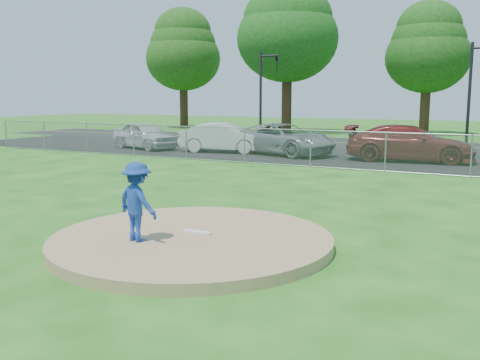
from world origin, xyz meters
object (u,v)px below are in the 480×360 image
at_px(tree_center, 428,47).
at_px(parked_car_darkred, 409,143).
at_px(pitcher, 137,202).
at_px(parked_car_silver, 145,135).
at_px(tree_left, 288,26).
at_px(traffic_signal_left, 264,88).
at_px(tree_far_left, 183,49).
at_px(parked_car_white, 224,138).
at_px(parked_car_gray, 283,139).
at_px(traffic_cone, 248,148).

height_order(tree_center, parked_car_darkred, tree_center).
relative_size(tree_center, pitcher, 6.71).
relative_size(tree_center, parked_car_silver, 2.28).
xyz_separation_m(tree_left, traffic_signal_left, (2.24, -9.00, -4.88)).
xyz_separation_m(tree_center, parked_car_silver, (-11.72, -18.90, -5.72)).
bearing_deg(pitcher, parked_car_darkred, -82.29).
xyz_separation_m(tree_far_left, tree_left, (11.00, -2.00, 1.18)).
bearing_deg(tree_far_left, parked_car_white, -51.25).
bearing_deg(tree_far_left, traffic_signal_left, -39.73).
distance_m(tree_far_left, pitcher, 40.41).
relative_size(traffic_signal_left, parked_car_gray, 1.03).
xyz_separation_m(tree_far_left, pitcher, (21.32, -33.77, -6.13)).
bearing_deg(traffic_cone, pitcher, -70.12).
xyz_separation_m(tree_center, parked_car_gray, (-3.86, -18.13, -5.70)).
bearing_deg(tree_left, tree_far_left, 169.70).
bearing_deg(tree_center, tree_far_left, -177.27).
distance_m(pitcher, traffic_cone, 17.08).
relative_size(pitcher, parked_car_white, 0.32).
bearing_deg(parked_car_white, tree_left, 1.19).
height_order(pitcher, traffic_cone, pitcher).
bearing_deg(parked_car_gray, parked_car_darkred, -72.76).
bearing_deg(parked_car_white, traffic_signal_left, -2.79).
height_order(tree_left, pitcher, tree_left).
distance_m(parked_car_white, parked_car_gray, 3.11).
bearing_deg(traffic_cone, parked_car_darkred, 4.35).
relative_size(tree_left, parked_car_darkred, 2.29).
bearing_deg(parked_car_darkred, tree_left, 32.07).
bearing_deg(pitcher, parked_car_gray, -61.78).
relative_size(tree_center, traffic_signal_left, 1.76).
height_order(parked_car_white, parked_car_darkred, parked_car_darkred).
xyz_separation_m(tree_left, traffic_cone, (4.52, -15.72, -7.92)).
bearing_deg(pitcher, parked_car_white, -51.81).
distance_m(tree_left, traffic_cone, 18.17).
xyz_separation_m(traffic_signal_left, parked_car_white, (0.82, -6.51, -2.60)).
xyz_separation_m(tree_left, parked_car_darkred, (12.19, -15.13, -7.44)).
xyz_separation_m(tree_left, parked_car_white, (3.05, -15.51, -7.48)).
xyz_separation_m(pitcher, parked_car_silver, (-12.05, 15.87, -0.19)).
bearing_deg(tree_center, parked_car_white, -110.56).
distance_m(tree_far_left, parked_car_darkred, 29.50).
distance_m(tree_left, tree_center, 10.59).
bearing_deg(traffic_signal_left, pitcher, -70.45).
relative_size(tree_left, parked_car_gray, 2.30).
height_order(tree_center, parked_car_silver, tree_center).
bearing_deg(tree_center, parked_car_darkred, -83.13).
height_order(tree_left, parked_car_gray, tree_left).
xyz_separation_m(tree_far_left, parked_car_gray, (17.14, -17.13, -6.29)).
bearing_deg(parked_car_gray, traffic_signal_left, 49.69).
bearing_deg(parked_car_silver, parked_car_gray, -67.22).
distance_m(tree_left, parked_car_silver, 17.66).
height_order(tree_far_left, parked_car_darkred, tree_far_left).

